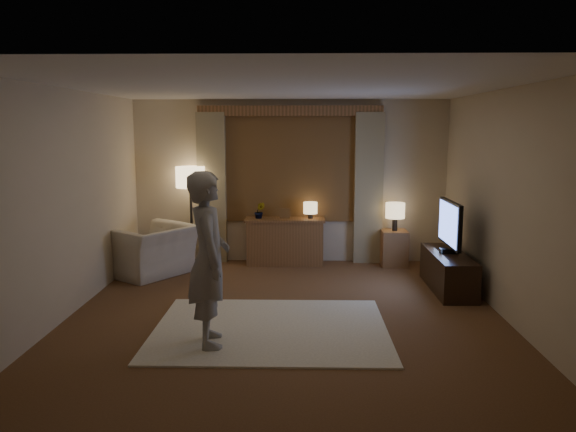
{
  "coord_description": "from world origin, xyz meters",
  "views": [
    {
      "loc": [
        0.17,
        -6.24,
        2.16
      ],
      "look_at": [
        0.02,
        0.6,
        1.08
      ],
      "focal_mm": 35.0,
      "sensor_mm": 36.0,
      "label": 1
    }
  ],
  "objects_px": {
    "tv_stand": "(448,272)",
    "person": "(209,259)",
    "armchair": "(152,251)",
    "side_table": "(394,248)",
    "sideboard": "(285,243)"
  },
  "relations": [
    {
      "from": "tv_stand",
      "to": "person",
      "type": "bearing_deg",
      "value": -145.08
    },
    {
      "from": "armchair",
      "to": "side_table",
      "type": "height_order",
      "value": "armchair"
    },
    {
      "from": "sideboard",
      "to": "tv_stand",
      "type": "relative_size",
      "value": 0.86
    },
    {
      "from": "tv_stand",
      "to": "person",
      "type": "height_order",
      "value": "person"
    },
    {
      "from": "armchair",
      "to": "tv_stand",
      "type": "height_order",
      "value": "armchair"
    },
    {
      "from": "armchair",
      "to": "tv_stand",
      "type": "bearing_deg",
      "value": 115.31
    },
    {
      "from": "sideboard",
      "to": "tv_stand",
      "type": "bearing_deg",
      "value": -31.93
    },
    {
      "from": "sideboard",
      "to": "tv_stand",
      "type": "xyz_separation_m",
      "value": [
        2.23,
        -1.39,
        -0.1
      ]
    },
    {
      "from": "sideboard",
      "to": "side_table",
      "type": "distance_m",
      "value": 1.73
    },
    {
      "from": "tv_stand",
      "to": "side_table",
      "type": "bearing_deg",
      "value": 110.59
    },
    {
      "from": "person",
      "to": "sideboard",
      "type": "bearing_deg",
      "value": -23.57
    },
    {
      "from": "armchair",
      "to": "side_table",
      "type": "relative_size",
      "value": 2.01
    },
    {
      "from": "side_table",
      "to": "person",
      "type": "bearing_deg",
      "value": -125.38
    },
    {
      "from": "armchair",
      "to": "person",
      "type": "relative_size",
      "value": 0.65
    },
    {
      "from": "armchair",
      "to": "tv_stand",
      "type": "distance_m",
      "value": 4.24
    }
  ]
}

